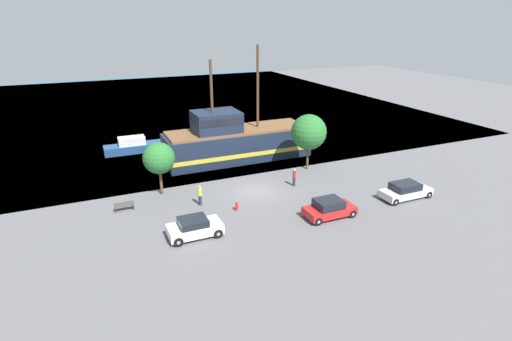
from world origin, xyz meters
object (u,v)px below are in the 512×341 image
Objects in this scene: parked_car_curb_front at (195,227)px; fire_hydrant at (237,206)px; pedestrian_walking_far at (200,195)px; pirate_ship at (236,141)px; moored_boat_dockside at (136,146)px; pedestrian_walking_near at (294,177)px; parked_car_curb_mid at (406,191)px; parked_car_curb_rear at (329,208)px; bench_promenade_east at (124,206)px.

parked_car_curb_front is 5.04× the size of fire_hydrant.
pedestrian_walking_far reaches higher than parked_car_curb_front.
pirate_ship is 9.74× the size of pedestrian_walking_far.
moored_boat_dockside is 4.38× the size of pedestrian_walking_near.
pedestrian_walking_near is (12.12, -16.60, 0.18)m from moored_boat_dockside.
pirate_ship is 10.17× the size of pedestrian_walking_near.
parked_car_curb_mid is (18.70, -0.95, -0.02)m from parked_car_curb_front.
parked_car_curb_rear is (11.62, -23.26, 0.04)m from moored_boat_dockside.
parked_car_curb_mid is 14.87m from fire_hydrant.
moored_boat_dockside reaches higher than parked_car_curb_rear.
pedestrian_walking_near is at bearing -3.64° from bench_promenade_east.
pirate_ship is 4.51× the size of parked_car_curb_front.
parked_car_curb_rear is 7.47m from fire_hydrant.
moored_boat_dockside reaches higher than parked_car_curb_front.
fire_hydrant is at bearing 165.73° from parked_car_curb_mid.
pirate_ship is at bearing 58.90° from parked_car_curb_front.
pedestrian_walking_near is (2.15, -9.46, -1.24)m from pirate_ship.
pedestrian_walking_far is at bearing -177.00° from pedestrian_walking_near.
moored_boat_dockside reaches higher than pedestrian_walking_near.
moored_boat_dockside is 1.84× the size of parked_car_curb_rear.
parked_car_curb_mid is at bearing -58.31° from pirate_ship.
pedestrian_walking_near is (0.50, 6.65, 0.14)m from parked_car_curb_rear.
fire_hydrant is (-14.40, 3.66, -0.30)m from parked_car_curb_mid.
bench_promenade_east is (-22.88, 7.31, -0.28)m from parked_car_curb_mid.
parked_car_curb_rear reaches higher than bench_promenade_east.
pedestrian_walking_far reaches higher than parked_car_curb_mid.
parked_car_curb_front is 10.67m from parked_car_curb_rear.
parked_car_curb_front is at bearing -56.65° from bench_promenade_east.
bench_promenade_east is 6.20m from pedestrian_walking_far.
parked_car_curb_front is 2.50× the size of bench_promenade_east.
pedestrian_walking_far reaches higher than pedestrian_walking_near.
parked_car_curb_rear is at bearing -35.11° from pedestrian_walking_far.
parked_car_curb_front is (1.03, -21.98, 0.04)m from moored_boat_dockside.
parked_car_curb_rear reaches higher than fire_hydrant.
parked_car_curb_mid is 8.10m from parked_car_curb_rear.
pirate_ship is 13.10m from fire_hydrant.
pirate_ship reaches higher than moored_boat_dockside.
fire_hydrant is at bearing -111.01° from pirate_ship.
pirate_ship is at bearing 121.69° from parked_car_curb_mid.
moored_boat_dockside is 4.20× the size of pedestrian_walking_far.
pedestrian_walking_far is at bearing 69.54° from parked_car_curb_front.
pedestrian_walking_near is at bearing 140.20° from parked_car_curb_mid.
parked_car_curb_mid is (19.72, -22.93, 0.02)m from moored_boat_dockside.
parked_car_curb_mid reaches higher than fire_hydrant.
bench_promenade_east is at bearing -101.42° from moored_boat_dockside.
fire_hydrant is 0.50× the size of bench_promenade_east.
moored_boat_dockside is 9.80× the size of fire_hydrant.
pedestrian_walking_far reaches higher than parked_car_curb_rear.
pedestrian_walking_far is (-2.46, 2.18, 0.50)m from fire_hydrant.
pedestrian_walking_near is 9.28m from pedestrian_walking_far.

